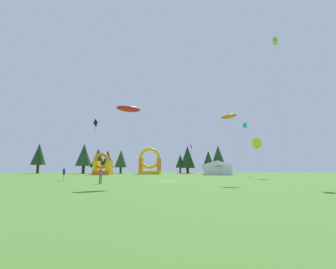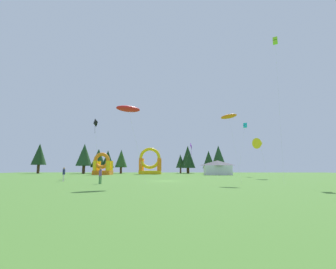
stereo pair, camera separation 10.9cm
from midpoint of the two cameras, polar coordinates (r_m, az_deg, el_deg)
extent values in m
plane|color=#47752D|center=(33.18, -0.42, -11.26)|extent=(120.00, 120.00, 0.00)
ellipsoid|color=red|center=(25.52, -9.68, 6.19)|extent=(2.86, 2.44, 0.85)
cylinder|color=silver|center=(25.32, -7.55, -3.02)|extent=(1.88, 1.31, 8.08)
pyramid|color=purple|center=(54.36, 5.70, -2.81)|extent=(0.76, 1.25, 1.18)
cylinder|color=purple|center=(54.30, 5.63, -3.89)|extent=(0.04, 0.04, 2.00)
cylinder|color=silver|center=(53.39, 4.38, -6.40)|extent=(2.51, 1.43, 6.79)
cube|color=#19B7CC|center=(57.63, 18.20, 1.85)|extent=(0.95, 0.95, 0.47)
cube|color=#19B7CC|center=(57.72, 18.18, 2.41)|extent=(0.95, 0.95, 0.47)
cylinder|color=silver|center=(56.90, 17.42, -3.70)|extent=(2.02, 0.48, 11.67)
cube|color=#8CD826|center=(41.92, 24.63, 19.74)|extent=(0.87, 0.87, 0.43)
cube|color=#8CD826|center=(42.15, 24.58, 20.36)|extent=(0.87, 0.87, 0.43)
cylinder|color=silver|center=(34.50, 25.36, 7.39)|extent=(3.43, 7.15, 21.16)
ellipsoid|color=orange|center=(29.90, 14.53, 4.29)|extent=(2.09, 1.48, 0.90)
cylinder|color=silver|center=(29.23, 16.00, -3.42)|extent=(1.14, 0.48, 8.11)
pyramid|color=black|center=(45.93, -17.51, 2.63)|extent=(1.12, 1.04, 1.16)
cylinder|color=black|center=(45.81, -17.47, 1.48)|extent=(0.04, 0.04, 1.89)
cylinder|color=silver|center=(47.45, -17.04, -3.85)|extent=(0.35, 4.38, 10.11)
cone|color=yellow|center=(44.79, 21.36, -2.00)|extent=(2.61, 2.62, 2.03)
cylinder|color=silver|center=(44.21, 22.28, -5.88)|extent=(0.77, 1.14, 6.16)
cylinder|color=#33723F|center=(28.17, -16.44, -10.61)|extent=(0.14, 0.14, 0.87)
cylinder|color=#33723F|center=(28.14, -16.09, -10.63)|extent=(0.14, 0.14, 0.87)
cylinder|color=#724C8C|center=(28.12, -16.20, -9.04)|extent=(0.34, 0.34, 0.69)
sphere|color=#9E704C|center=(28.12, -16.16, -8.10)|extent=(0.23, 0.23, 0.23)
cylinder|color=silver|center=(34.98, -24.24, -9.65)|extent=(0.16, 0.16, 0.91)
cylinder|color=silver|center=(35.16, -24.16, -9.64)|extent=(0.16, 0.16, 0.91)
cylinder|color=navy|center=(35.05, -24.12, -8.31)|extent=(0.38, 0.38, 0.72)
sphere|color=#9E704C|center=(35.04, -24.07, -7.52)|extent=(0.25, 0.25, 0.25)
cube|color=yellow|center=(68.91, -4.45, -9.19)|extent=(6.34, 3.86, 0.99)
cylinder|color=orange|center=(67.84, -6.78, -7.26)|extent=(1.08, 1.08, 3.55)
cylinder|color=orange|center=(67.31, -2.30, -7.30)|extent=(1.08, 1.08, 3.55)
cylinder|color=orange|center=(70.59, -6.46, -7.29)|extent=(1.08, 1.08, 3.55)
cylinder|color=orange|center=(70.09, -2.16, -7.33)|extent=(1.08, 1.08, 3.55)
torus|color=yellow|center=(67.57, -4.53, -5.78)|extent=(6.12, 0.86, 6.12)
cube|color=orange|center=(65.41, -15.69, -8.94)|extent=(4.53, 4.14, 1.08)
cylinder|color=yellow|center=(64.49, -17.46, -7.26)|extent=(1.16, 1.16, 2.57)
cylinder|color=yellow|center=(63.49, -14.55, -7.36)|extent=(1.16, 1.16, 2.57)
cylinder|color=yellow|center=(67.32, -16.65, -7.31)|extent=(1.16, 1.16, 2.57)
cylinder|color=yellow|center=(66.37, -13.85, -7.41)|extent=(1.16, 1.16, 2.57)
torus|color=orange|center=(63.99, -15.97, -6.17)|extent=(4.30, 0.93, 4.30)
cube|color=silver|center=(62.14, 11.90, -8.50)|extent=(6.69, 4.11, 2.43)
pyramid|color=#3F3F47|center=(62.15, 11.85, -6.79)|extent=(6.69, 4.11, 1.28)
cylinder|color=#4C331E|center=(87.56, -29.21, -7.37)|extent=(0.83, 0.83, 2.79)
cone|color=#193819|center=(87.67, -28.99, -4.19)|extent=(4.60, 4.60, 6.96)
cylinder|color=#4C331E|center=(79.35, -20.01, -8.07)|extent=(0.90, 0.90, 2.43)
cone|color=#1E4221|center=(79.45, -19.85, -4.65)|extent=(5.01, 5.01, 7.04)
cylinder|color=#4C331E|center=(80.86, -16.81, -8.36)|extent=(0.91, 0.91, 1.98)
cone|color=#1E4221|center=(80.92, -16.69, -5.52)|extent=(5.06, 5.06, 6.06)
cylinder|color=#4C331E|center=(80.00, -14.67, -8.50)|extent=(0.75, 0.75, 1.84)
cone|color=#193819|center=(80.04, -14.57, -5.80)|extent=(4.18, 4.18, 5.70)
cylinder|color=#4C331E|center=(76.83, -11.53, -8.59)|extent=(0.70, 0.70, 1.94)
cone|color=#234C1E|center=(76.88, -11.45, -5.76)|extent=(3.91, 3.91, 5.64)
cylinder|color=#4C331E|center=(78.05, 2.98, -8.77)|extent=(0.56, 0.56, 1.81)
cone|color=#193819|center=(78.07, 2.96, -6.48)|extent=(3.09, 3.09, 4.42)
cylinder|color=#4C331E|center=(77.80, 4.78, -8.78)|extent=(0.89, 0.89, 1.76)
cone|color=#193819|center=(77.88, 4.74, -5.44)|extent=(4.93, 4.93, 7.31)
cylinder|color=#4C331E|center=(74.47, 9.84, -8.75)|extent=(0.69, 0.69, 1.68)
cone|color=#193819|center=(74.51, 9.78, -6.01)|extent=(3.84, 3.84, 5.45)
cylinder|color=#4C331E|center=(79.12, 12.21, -8.54)|extent=(0.88, 0.88, 1.96)
cone|color=#1E4221|center=(79.21, 12.11, -5.22)|extent=(4.90, 4.90, 7.22)
camera|label=1|loc=(0.05, -90.07, 0.01)|focal=25.00mm
camera|label=2|loc=(0.05, 89.93, -0.01)|focal=25.00mm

